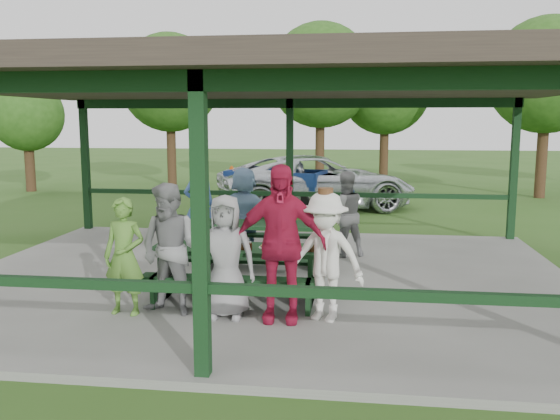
# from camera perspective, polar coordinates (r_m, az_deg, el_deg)

# --- Properties ---
(ground) EXTENTS (90.00, 90.00, 0.00)m
(ground) POSITION_cam_1_polar(r_m,az_deg,el_deg) (9.79, -1.64, -6.99)
(ground) COLOR #2F551A
(ground) RESTS_ON ground
(concrete_slab) EXTENTS (10.00, 8.00, 0.10)m
(concrete_slab) POSITION_cam_1_polar(r_m,az_deg,el_deg) (9.77, -1.64, -6.71)
(concrete_slab) COLOR slate
(concrete_slab) RESTS_ON ground
(pavilion_structure) EXTENTS (10.60, 8.60, 3.24)m
(pavilion_structure) POSITION_cam_1_polar(r_m,az_deg,el_deg) (9.44, -1.73, 11.87)
(pavilion_structure) COLOR black
(pavilion_structure) RESTS_ON concrete_slab
(picnic_table_near) EXTENTS (2.46, 1.39, 0.75)m
(picnic_table_near) POSITION_cam_1_polar(r_m,az_deg,el_deg) (8.53, -4.01, -5.40)
(picnic_table_near) COLOR black
(picnic_table_near) RESTS_ON concrete_slab
(picnic_table_far) EXTENTS (2.36, 1.39, 0.75)m
(picnic_table_far) POSITION_cam_1_polar(r_m,az_deg,el_deg) (10.43, -1.39, -2.80)
(picnic_table_far) COLOR black
(picnic_table_far) RESTS_ON concrete_slab
(table_setting) EXTENTS (2.40, 0.45, 0.10)m
(table_setting) POSITION_cam_1_polar(r_m,az_deg,el_deg) (8.45, -3.37, -3.35)
(table_setting) COLOR white
(table_setting) RESTS_ON picnic_table_near
(contestant_green) EXTENTS (0.60, 0.42, 1.55)m
(contestant_green) POSITION_cam_1_polar(r_m,az_deg,el_deg) (8.02, -14.74, -4.34)
(contestant_green) COLOR #568C31
(contestant_green) RESTS_ON concrete_slab
(contestant_grey_left) EXTENTS (0.99, 0.86, 1.74)m
(contestant_grey_left) POSITION_cam_1_polar(r_m,az_deg,el_deg) (7.86, -10.51, -3.76)
(contestant_grey_left) COLOR gray
(contestant_grey_left) RESTS_ON concrete_slab
(contestant_grey_mid) EXTENTS (0.80, 0.54, 1.60)m
(contestant_grey_mid) POSITION_cam_1_polar(r_m,az_deg,el_deg) (7.66, -5.27, -4.49)
(contestant_grey_mid) COLOR gray
(contestant_grey_mid) RESTS_ON concrete_slab
(contestant_red) EXTENTS (1.18, 0.50, 2.01)m
(contestant_red) POSITION_cam_1_polar(r_m,az_deg,el_deg) (7.46, -0.03, -3.22)
(contestant_red) COLOR #B1193D
(contestant_red) RESTS_ON concrete_slab
(contestant_white_fedora) EXTENTS (1.21, 0.93, 1.70)m
(contestant_white_fedora) POSITION_cam_1_polar(r_m,az_deg,el_deg) (7.53, 4.33, -4.50)
(contestant_white_fedora) COLOR white
(contestant_white_fedora) RESTS_ON concrete_slab
(spectator_lblue) EXTENTS (1.63, 0.94, 1.68)m
(spectator_lblue) POSITION_cam_1_polar(r_m,az_deg,el_deg) (11.14, -3.44, -0.14)
(spectator_lblue) COLOR #7FA2C5
(spectator_lblue) RESTS_ON concrete_slab
(spectator_blue) EXTENTS (0.70, 0.58, 1.66)m
(spectator_blue) POSITION_cam_1_polar(r_m,az_deg,el_deg) (12.13, -7.80, 0.49)
(spectator_blue) COLOR #466AB6
(spectator_blue) RESTS_ON concrete_slab
(spectator_grey) EXTENTS (0.94, 0.85, 1.60)m
(spectator_grey) POSITION_cam_1_polar(r_m,az_deg,el_deg) (11.14, 6.24, -0.38)
(spectator_grey) COLOR gray
(spectator_grey) RESTS_ON concrete_slab
(pickup_truck) EXTENTS (6.40, 4.65, 1.62)m
(pickup_truck) POSITION_cam_1_polar(r_m,az_deg,el_deg) (17.55, 3.59, 2.65)
(pickup_truck) COLOR silver
(pickup_truck) RESTS_ON ground
(farm_trailer) EXTENTS (3.75, 2.07, 1.30)m
(farm_trailer) POSITION_cam_1_polar(r_m,az_deg,el_deg) (17.20, -0.36, 1.98)
(farm_trailer) COLOR navy
(farm_trailer) RESTS_ON ground
(tree_far_left) EXTENTS (3.86, 3.86, 6.03)m
(tree_far_left) POSITION_cam_1_polar(r_m,az_deg,el_deg) (24.14, -10.58, 11.93)
(tree_far_left) COLOR #372416
(tree_far_left) RESTS_ON ground
(tree_left) EXTENTS (4.12, 4.12, 6.44)m
(tree_left) POSITION_cam_1_polar(r_m,az_deg,el_deg) (23.86, 3.93, 12.77)
(tree_left) COLOR #372416
(tree_left) RESTS_ON ground
(tree_mid) EXTENTS (3.63, 3.63, 5.68)m
(tree_mid) POSITION_cam_1_polar(r_m,az_deg,el_deg) (24.84, 10.12, 11.30)
(tree_mid) COLOR #372416
(tree_mid) RESTS_ON ground
(tree_right) EXTENTS (3.89, 3.89, 6.07)m
(tree_right) POSITION_cam_1_polar(r_m,az_deg,el_deg) (22.09, 24.32, 11.72)
(tree_right) COLOR #372416
(tree_right) RESTS_ON ground
(tree_edge_left) EXTENTS (2.66, 2.66, 4.16)m
(tree_edge_left) POSITION_cam_1_polar(r_m,az_deg,el_deg) (23.94, -23.19, 8.36)
(tree_edge_left) COLOR #372416
(tree_edge_left) RESTS_ON ground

